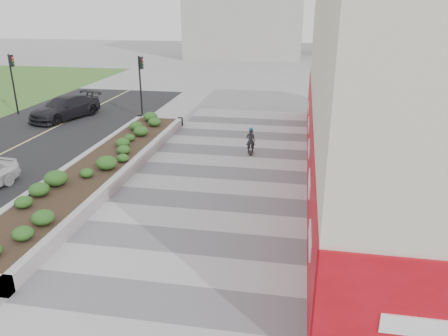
% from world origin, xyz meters
% --- Properties ---
extents(ground, '(160.00, 160.00, 0.00)m').
position_xyz_m(ground, '(0.00, 0.00, 0.00)').
color(ground, gray).
rests_on(ground, ground).
extents(walkway, '(8.00, 36.00, 0.01)m').
position_xyz_m(walkway, '(0.00, 3.00, 0.01)').
color(walkway, '#A8A8AD').
rests_on(walkway, ground).
extents(building, '(6.04, 24.08, 8.00)m').
position_xyz_m(building, '(6.98, 8.98, 3.98)').
color(building, beige).
rests_on(building, ground).
extents(planter, '(3.00, 18.00, 0.90)m').
position_xyz_m(planter, '(-5.50, 7.00, 0.42)').
color(planter, '#9E9EA0').
rests_on(planter, ground).
extents(traffic_signal_near, '(0.33, 0.28, 4.20)m').
position_xyz_m(traffic_signal_near, '(-7.23, 17.50, 2.76)').
color(traffic_signal_near, black).
rests_on(traffic_signal_near, ground).
extents(traffic_signal_far, '(0.33, 0.28, 4.20)m').
position_xyz_m(traffic_signal_far, '(-16.43, 17.00, 2.76)').
color(traffic_signal_far, black).
rests_on(traffic_signal_far, ground).
extents(manhole_cover, '(0.44, 0.44, 0.01)m').
position_xyz_m(manhole_cover, '(0.50, 3.00, 0.00)').
color(manhole_cover, '#595654').
rests_on(manhole_cover, ground).
extents(skateboarder, '(0.48, 0.74, 1.45)m').
position_xyz_m(skateboarder, '(1.00, 11.16, 0.74)').
color(skateboarder, beige).
rests_on(skateboarder, ground).
extents(car_dark, '(3.74, 5.68, 1.53)m').
position_xyz_m(car_dark, '(-12.42, 16.40, 0.77)').
color(car_dark, black).
rests_on(car_dark, ground).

